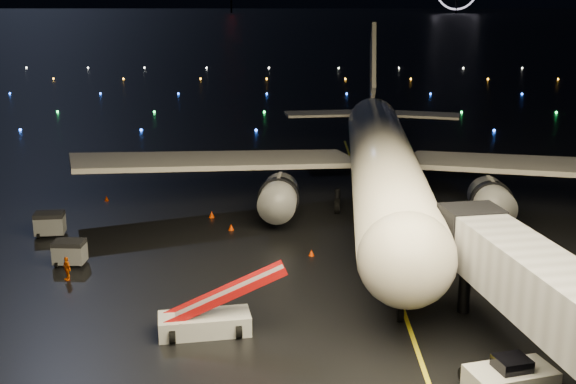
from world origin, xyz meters
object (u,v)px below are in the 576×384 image
Objects in this scene: crew_c at (67,268)px; baggage_cart_0 at (70,253)px; belt_loader at (204,303)px; baggage_cart_1 at (50,224)px; airliner at (382,122)px; pushback_tug at (511,376)px.

baggage_cart_0 reaches higher than crew_c.
belt_loader is 3.54× the size of baggage_cart_0.
baggage_cart_1 is (-3.42, 6.26, 0.05)m from baggage_cart_0.
baggage_cart_1 is (-14.00, 16.65, -0.85)m from belt_loader.
airliner is 7.22× the size of belt_loader.
baggage_cart_0 is at bearing -69.04° from baggage_cart_1.
baggage_cart_0 is (-10.58, 10.39, -0.90)m from belt_loader.
belt_loader is at bearing 141.07° from pushback_tug.
airliner is 28.29m from belt_loader.
baggage_cart_0 is 0.95× the size of baggage_cart_1.
pushback_tug is 1.92× the size of baggage_cart_0.
airliner is 28.48m from baggage_cart_1.
crew_c is at bearing -75.13° from baggage_cart_0.
airliner reaches higher than baggage_cart_1.
belt_loader reaches higher than baggage_cart_1.
pushback_tug is 1.82× the size of baggage_cart_1.
pushback_tug reaches higher than crew_c.
belt_loader is at bearing -113.20° from airliner.
baggage_cart_0 is at bearing 124.87° from belt_loader.
belt_loader is at bearing -42.52° from baggage_cart_0.
belt_loader is at bearing 8.33° from crew_c.
belt_loader is (-12.50, -24.72, -5.77)m from airliner.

